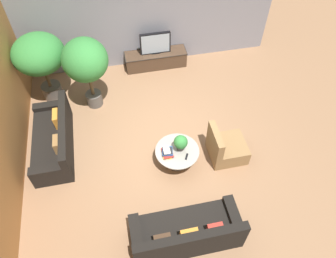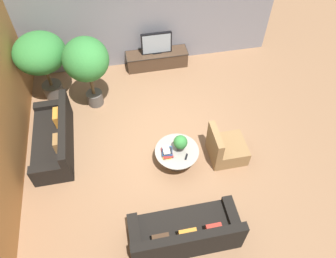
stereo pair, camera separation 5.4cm
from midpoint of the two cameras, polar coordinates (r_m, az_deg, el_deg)
name	(u,v)px [view 1 (the left image)]	position (r m, az deg, el deg)	size (l,w,h in m)	color
ground_plane	(165,146)	(7.77, -0.78, -3.01)	(24.00, 24.00, 0.00)	#8C6647
back_wall_stone	(140,15)	(9.17, -5.15, 19.15)	(7.40, 0.12, 3.00)	gray
media_console	(156,59)	(9.67, -2.30, 12.08)	(1.76, 0.50, 0.47)	#473323
television	(155,43)	(9.34, -2.40, 14.67)	(0.85, 0.13, 0.64)	black
coffee_table	(177,154)	(7.28, 1.39, -4.38)	(0.97, 0.97, 0.42)	#756656
couch_by_wall	(55,140)	(7.97, -19.34, -1.82)	(0.84, 2.07, 0.84)	black
couch_near_entry	(186,233)	(6.44, 2.99, -17.63)	(2.05, 0.84, 0.84)	black
armchair_wicker	(226,148)	(7.51, 9.78, -3.25)	(0.80, 0.76, 0.86)	olive
potted_palm_tall	(39,56)	(8.59, -21.66, 11.66)	(1.25, 1.25, 1.86)	#514C47
potted_palm_corner	(85,62)	(7.99, -14.37, 11.23)	(1.08, 1.08, 1.96)	#514C47
potted_plant_tabletop	(181,143)	(7.03, 2.00, -2.38)	(0.31, 0.31, 0.39)	#514C47
book_stack	(167,152)	(7.08, -0.36, -3.99)	(0.26, 0.34, 0.14)	gold
remote_black	(187,157)	(7.08, 3.05, -4.82)	(0.04, 0.16, 0.02)	black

